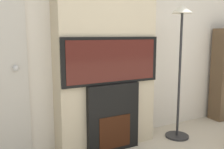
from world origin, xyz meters
name	(u,v)px	position (x,y,z in m)	size (l,w,h in m)	color
wall_back	(99,31)	(0.00, 2.03, 1.35)	(6.00, 0.06, 2.70)	silver
chimney_breast	(106,31)	(0.00, 1.85, 1.35)	(1.17, 0.30, 2.70)	beige
fireplace	(112,117)	(0.00, 1.70, 0.38)	(0.62, 0.15, 0.77)	black
television	(112,61)	(0.00, 1.70, 1.03)	(1.16, 0.07, 0.51)	black
floor_lamp	(181,49)	(0.90, 1.61, 1.13)	(0.30, 0.30, 1.66)	#262628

